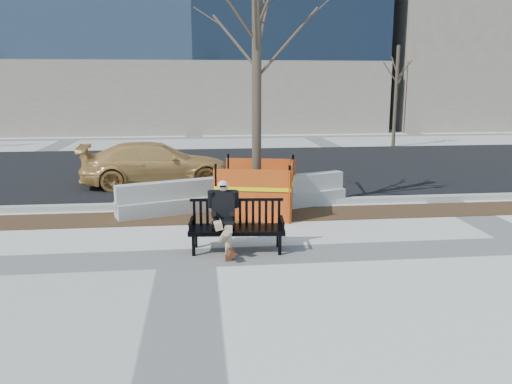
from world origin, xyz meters
TOP-DOWN VIEW (x-y plane):
  - ground at (0.00, 0.00)m, footprint 120.00×120.00m
  - mulch_strip at (0.00, 2.60)m, footprint 40.00×1.20m
  - asphalt_street at (0.00, 8.80)m, footprint 60.00×10.40m
  - curb at (0.00, 3.55)m, footprint 60.00×0.25m
  - bench at (0.85, 0.27)m, footprint 1.71×0.73m
  - seated_man at (0.63, 0.33)m, footprint 0.59×0.90m
  - tree_fence at (1.49, 2.81)m, footprint 2.93×2.93m
  - sedan at (-0.97, 6.28)m, footprint 4.31×2.09m
  - jersey_barrier_left at (-0.32, 3.00)m, footprint 2.60×1.34m
  - jersey_barrier_right at (2.40, 3.31)m, footprint 2.66×1.42m
  - far_tree_right at (9.00, 13.99)m, footprint 2.21×2.21m

SIDE VIEW (x-z plane):
  - ground at x=0.00m, z-range 0.00..0.00m
  - bench at x=0.85m, z-range -0.44..0.44m
  - seated_man at x=0.63m, z-range -0.60..0.60m
  - tree_fence at x=1.49m, z-range -3.05..3.05m
  - sedan at x=-0.97m, z-range -0.60..0.60m
  - jersey_barrier_left at x=-0.32m, z-range -0.37..0.37m
  - jersey_barrier_right at x=2.40m, z-range -0.38..0.38m
  - far_tree_right at x=9.00m, z-range -2.39..2.39m
  - asphalt_street at x=0.00m, z-range 0.00..0.01m
  - mulch_strip at x=0.00m, z-range -0.01..0.01m
  - curb at x=0.00m, z-range 0.00..0.12m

